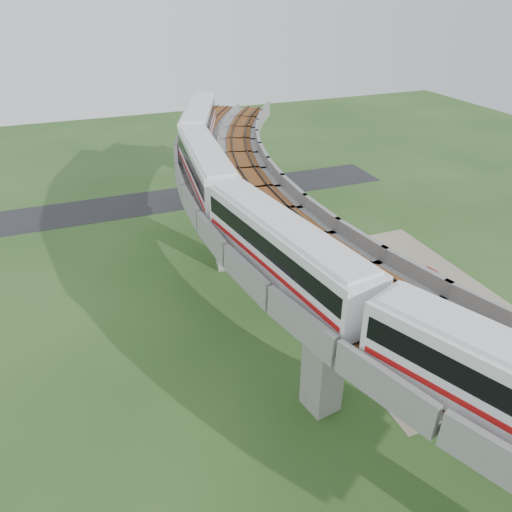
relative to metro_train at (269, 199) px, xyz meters
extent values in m
plane|color=#294B1E|center=(-0.38, 1.90, -12.31)|extent=(160.00, 160.00, 0.00)
cube|color=gray|center=(13.62, -0.10, -12.29)|extent=(18.00, 26.00, 0.04)
cube|color=#232326|center=(-0.38, 31.90, -12.29)|extent=(60.00, 8.00, 0.03)
cube|color=#99968E|center=(8.74, 33.69, -8.11)|extent=(2.86, 2.93, 8.40)
cube|color=#99968E|center=(8.74, 33.69, -3.31)|extent=(7.21, 5.74, 1.20)
cube|color=#99968E|center=(0.53, 12.32, -8.11)|extent=(2.35, 2.51, 8.40)
cube|color=#99968E|center=(0.53, 12.32, -3.31)|extent=(7.31, 3.58, 1.20)
cube|color=#99968E|center=(0.53, -8.52, -8.11)|extent=(2.35, 2.51, 8.40)
cube|color=#99968E|center=(0.53, -8.52, -3.31)|extent=(7.31, 3.58, 1.20)
cube|color=gray|center=(5.81, 28.43, -2.31)|extent=(16.42, 20.91, 0.80)
cube|color=gray|center=(1.95, 30.34, -1.41)|extent=(8.66, 17.08, 1.00)
cube|color=gray|center=(9.67, 26.53, -1.41)|extent=(8.66, 17.08, 1.00)
cube|color=brown|center=(3.84, 29.41, -1.85)|extent=(10.68, 18.08, 0.12)
cube|color=black|center=(3.84, 29.41, -1.73)|extent=(9.69, 17.59, 0.12)
cube|color=brown|center=(7.78, 27.46, -1.85)|extent=(10.68, 18.08, 0.12)
cube|color=black|center=(7.78, 27.46, -1.73)|extent=(9.69, 17.59, 0.12)
cube|color=gray|center=(0.32, 11.02, -2.31)|extent=(11.77, 20.03, 0.80)
cube|color=gray|center=(-3.93, 11.68, -1.41)|extent=(3.22, 18.71, 1.00)
cube|color=gray|center=(4.57, 10.37, -1.41)|extent=(3.22, 18.71, 1.00)
cube|color=brown|center=(-1.85, 11.36, -1.85)|extent=(5.44, 19.05, 0.12)
cube|color=black|center=(-1.85, 11.36, -1.73)|extent=(4.35, 18.88, 0.12)
cube|color=brown|center=(2.50, 10.69, -1.85)|extent=(5.44, 19.05, 0.12)
cube|color=black|center=(2.50, 10.69, -1.73)|extent=(4.35, 18.88, 0.12)
cube|color=gray|center=(0.32, -7.23, -2.31)|extent=(11.77, 20.03, 0.80)
cube|color=gray|center=(-3.93, -7.88, -1.41)|extent=(3.22, 18.71, 1.00)
cube|color=gray|center=(4.57, -6.58, -1.41)|extent=(3.22, 18.71, 1.00)
cube|color=brown|center=(-1.85, -7.56, -1.85)|extent=(5.44, 19.05, 0.12)
cube|color=black|center=(-1.85, -7.56, -1.73)|extent=(4.35, 18.88, 0.12)
cube|color=brown|center=(2.50, -6.90, -1.85)|extent=(5.44, 19.05, 0.12)
cube|color=black|center=(2.50, -6.90, -1.73)|extent=(4.35, 18.88, 0.12)
cube|color=white|center=(-1.93, -7.03, -0.07)|extent=(4.83, 15.23, 3.20)
cube|color=white|center=(-1.93, -7.03, 1.63)|extent=(4.18, 14.41, 0.22)
cube|color=black|center=(-1.93, -7.03, 0.38)|extent=(4.80, 14.65, 1.15)
cube|color=#B11111|center=(-1.93, -7.03, -0.82)|extent=(4.80, 14.65, 0.30)
cube|color=black|center=(-1.93, -7.03, -1.53)|extent=(3.71, 12.89, 0.28)
cube|color=white|center=(-2.22, 8.53, -0.07)|extent=(4.28, 15.20, 3.20)
cube|color=white|center=(-2.22, 8.53, 1.63)|extent=(3.67, 14.40, 0.22)
cube|color=black|center=(-2.22, 8.53, 0.38)|extent=(4.28, 14.61, 1.15)
cube|color=#B11111|center=(-2.22, 8.53, -0.82)|extent=(4.28, 14.61, 0.30)
cube|color=black|center=(-2.22, 8.53, -1.53)|extent=(3.25, 12.88, 0.28)
cube|color=white|center=(1.36, 23.67, -0.07)|extent=(7.78, 15.00, 3.20)
cube|color=white|center=(1.36, 23.67, 1.63)|extent=(7.01, 14.10, 0.22)
cube|color=black|center=(1.36, 23.67, 0.38)|extent=(7.63, 14.46, 1.15)
cube|color=#B11111|center=(1.36, 23.67, -0.82)|extent=(7.63, 14.46, 0.30)
cube|color=black|center=(1.36, 23.67, -1.53)|extent=(6.24, 12.61, 0.28)
cylinder|color=#2D382D|center=(11.87, 21.19, -11.56)|extent=(0.08, 0.08, 1.50)
cube|color=#2D382D|center=(11.00, 18.88, -11.56)|extent=(1.69, 4.77, 1.40)
cylinder|color=#2D382D|center=(10.24, 16.52, -11.56)|extent=(0.08, 0.08, 1.50)
cube|color=#2D382D|center=(9.60, 14.14, -11.56)|extent=(1.23, 4.91, 1.40)
cylinder|color=#2D382D|center=(9.07, 11.72, -11.56)|extent=(0.08, 0.08, 1.50)
cube|color=#2D382D|center=(8.66, 9.29, -11.56)|extent=(0.75, 4.99, 1.40)
cylinder|color=#2D382D|center=(8.36, 6.83, -11.56)|extent=(0.08, 0.08, 1.50)
cube|color=#2D382D|center=(8.18, 4.37, -11.56)|extent=(0.27, 5.04, 1.40)
cylinder|color=#2D382D|center=(8.12, 1.90, -11.56)|extent=(0.08, 0.08, 1.50)
cube|color=#2D382D|center=(8.18, -0.57, -11.56)|extent=(0.27, 5.04, 1.40)
cylinder|color=#2D382D|center=(8.36, -3.04, -11.56)|extent=(0.08, 0.08, 1.50)
cube|color=#2D382D|center=(8.66, -5.49, -11.56)|extent=(0.75, 4.99, 1.40)
cylinder|color=#2D382D|center=(9.07, -7.93, -11.56)|extent=(0.08, 0.08, 1.50)
cube|color=#2D382D|center=(9.60, -10.34, -11.56)|extent=(1.23, 4.91, 1.40)
cylinder|color=#2D382D|center=(10.24, -12.73, -11.56)|extent=(0.08, 0.08, 1.50)
cube|color=#2D382D|center=(11.00, -15.08, -11.56)|extent=(1.69, 4.77, 1.40)
cylinder|color=#382314|center=(10.39, 24.73, -11.41)|extent=(0.18, 0.18, 1.79)
ellipsoid|color=#183811|center=(10.39, 24.73, -9.84)|extent=(2.27, 2.27, 1.93)
cylinder|color=#382314|center=(7.83, 15.22, -11.84)|extent=(0.18, 0.18, 0.93)
ellipsoid|color=#183811|center=(7.83, 15.22, -10.76)|extent=(2.06, 2.06, 1.75)
cylinder|color=#382314|center=(7.10, 9.56, -11.52)|extent=(0.18, 0.18, 1.57)
ellipsoid|color=#183811|center=(7.10, 9.56, -10.07)|extent=(2.23, 2.23, 1.89)
cylinder|color=#382314|center=(6.16, 2.22, -11.80)|extent=(0.18, 0.18, 1.02)
ellipsoid|color=#183811|center=(6.16, 2.22, -10.48)|extent=(2.70, 2.70, 2.30)
cylinder|color=#382314|center=(7.04, -5.77, -11.68)|extent=(0.18, 0.18, 1.25)
ellipsoid|color=#183811|center=(7.04, -5.77, -10.35)|extent=(2.36, 2.36, 2.01)
cylinder|color=#382314|center=(9.22, -16.71, -11.43)|extent=(0.18, 0.18, 1.76)
imported|color=white|center=(14.29, -3.51, -11.70)|extent=(2.03, 3.54, 1.14)
imported|color=#B52010|center=(17.19, 2.40, -11.65)|extent=(3.93, 2.00, 1.24)
imported|color=black|center=(15.30, 1.68, -11.61)|extent=(4.84, 2.99, 1.31)
camera|label=1|loc=(-12.82, -30.64, 13.85)|focal=35.00mm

